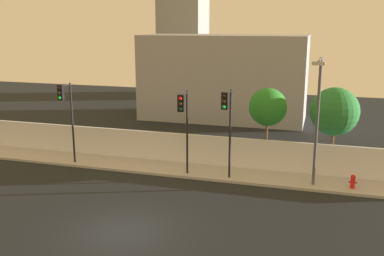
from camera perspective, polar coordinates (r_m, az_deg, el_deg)
The scene contains 12 objects.
ground_plane at distance 19.24m, azimuth -9.04°, elevation -13.18°, with size 80.00×80.00×0.00m, color black.
sidewalk at distance 26.25m, azimuth -1.28°, elevation -5.45°, with size 36.00×2.40×0.15m, color #A6A6A6.
perimeter_wall at distance 27.13m, azimuth -0.45°, elevation -2.66°, with size 36.00×0.18×1.80m, color silver.
traffic_light_left at distance 23.80m, azimuth -1.07°, elevation 1.53°, with size 0.36×1.75×4.80m.
traffic_light_center at distance 27.22m, azimuth -15.99°, elevation 2.67°, with size 0.35×1.18×4.95m.
traffic_light_right at distance 23.37m, azimuth 4.60°, elevation 1.52°, with size 0.35×1.39×4.97m.
street_lamp_curbside at distance 23.32m, azimuth 15.96°, elevation 2.00°, with size 0.61×2.03×6.75m.
fire_hydrant at distance 24.59m, azimuth 20.14°, elevation -6.45°, with size 0.44×0.26×0.75m.
roadside_tree_leftmost at distance 27.09m, azimuth 9.80°, elevation 2.68°, with size 2.32×2.32×4.78m.
roadside_tree_midleft at distance 26.93m, azimuth 18.02°, elevation 2.03°, with size 2.83×2.83×4.98m.
low_building_distant at distance 40.16m, azimuth 4.10°, elevation 6.55°, with size 14.64×6.00×7.58m, color gray.
tower_on_skyline at distance 53.55m, azimuth -1.16°, elevation 16.20°, with size 5.08×5.00×22.37m, color gray.
Camera 1 is at (7.71, -15.42, 8.55)m, focal length 41.12 mm.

